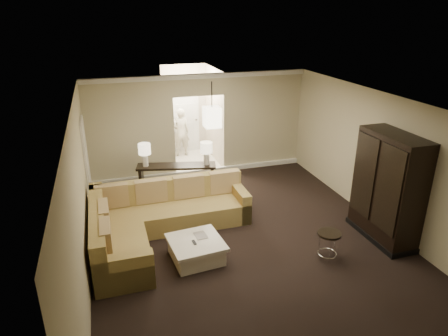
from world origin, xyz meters
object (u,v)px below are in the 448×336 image
object	(u,v)px
console_table	(177,176)
person	(181,130)
armoire	(387,190)
drink_table	(329,240)
coffee_table	(196,249)
sectional_sofa	(156,219)

from	to	relation	value
console_table	person	size ratio (longest dim) A/B	1.18
console_table	armoire	xyz separation A→B (m)	(3.58, -3.32, 0.61)
drink_table	person	size ratio (longest dim) A/B	0.32
coffee_table	person	bearing A→B (deg)	81.25
sectional_sofa	armoire	xyz separation A→B (m)	(4.38, -1.37, 0.66)
sectional_sofa	armoire	world-z (taller)	armoire
drink_table	person	world-z (taller)	person
sectional_sofa	drink_table	xyz separation A→B (m)	(2.94, -1.72, 0.00)
console_table	coffee_table	bearing A→B (deg)	-81.06
armoire	console_table	bearing A→B (deg)	137.13
sectional_sofa	person	xyz separation A→B (m)	(1.46, 4.68, 0.45)
coffee_table	drink_table	xyz separation A→B (m)	(2.35, -0.71, 0.20)
coffee_table	armoire	xyz separation A→B (m)	(3.80, -0.35, 0.86)
console_table	drink_table	size ratio (longest dim) A/B	3.64
sectional_sofa	armoire	size ratio (longest dim) A/B	1.49
drink_table	person	xyz separation A→B (m)	(-1.48, 6.40, 0.45)
coffee_table	console_table	bearing A→B (deg)	85.82
armoire	person	xyz separation A→B (m)	(-2.92, 6.05, -0.21)
coffee_table	person	xyz separation A→B (m)	(0.88, 5.70, 0.65)
armoire	person	distance (m)	6.72
drink_table	coffee_table	bearing A→B (deg)	163.29
console_table	person	world-z (taller)	person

